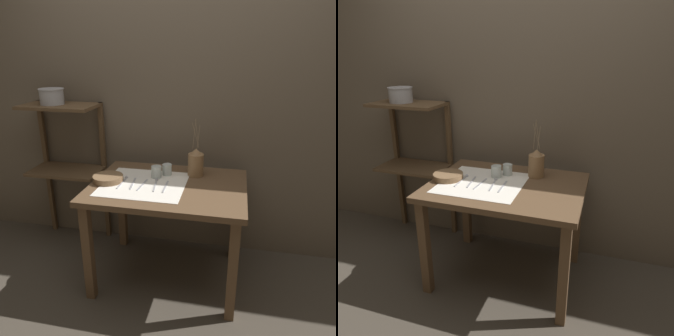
% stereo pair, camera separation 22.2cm
% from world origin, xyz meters
% --- Properties ---
extents(ground_plane, '(12.00, 12.00, 0.00)m').
position_xyz_m(ground_plane, '(0.00, 0.00, 0.00)').
color(ground_plane, '#473F35').
extents(stone_wall_back, '(7.00, 0.06, 2.40)m').
position_xyz_m(stone_wall_back, '(0.00, 0.51, 1.20)').
color(stone_wall_back, brown).
rests_on(stone_wall_back, ground_plane).
extents(wooden_table, '(1.06, 0.80, 0.75)m').
position_xyz_m(wooden_table, '(0.00, 0.00, 0.65)').
color(wooden_table, brown).
rests_on(wooden_table, ground_plane).
extents(wooden_shelf_unit, '(0.58, 0.34, 1.22)m').
position_xyz_m(wooden_shelf_unit, '(-0.93, 0.33, 0.86)').
color(wooden_shelf_unit, brown).
rests_on(wooden_shelf_unit, ground_plane).
extents(linen_cloth, '(0.57, 0.54, 0.00)m').
position_xyz_m(linen_cloth, '(-0.16, -0.03, 0.75)').
color(linen_cloth, white).
rests_on(linen_cloth, wooden_table).
extents(pitcher_with_flowers, '(0.11, 0.11, 0.43)m').
position_xyz_m(pitcher_with_flowers, '(0.16, 0.21, 0.85)').
color(pitcher_with_flowers, olive).
rests_on(pitcher_with_flowers, wooden_table).
extents(wooden_bowl, '(0.21, 0.21, 0.04)m').
position_xyz_m(wooden_bowl, '(-0.43, -0.04, 0.77)').
color(wooden_bowl, brown).
rests_on(wooden_bowl, wooden_table).
extents(glass_tumbler_near, '(0.07, 0.07, 0.09)m').
position_xyz_m(glass_tumbler_near, '(-0.11, 0.10, 0.80)').
color(glass_tumbler_near, '#B7C1BC').
rests_on(glass_tumbler_near, wooden_table).
extents(glass_tumbler_far, '(0.07, 0.07, 0.08)m').
position_xyz_m(glass_tumbler_far, '(-0.04, 0.17, 0.80)').
color(glass_tumbler_far, '#B7C1BC').
rests_on(glass_tumbler_far, wooden_table).
extents(spoon_inner, '(0.02, 0.21, 0.02)m').
position_xyz_m(spoon_inner, '(-0.32, 0.00, 0.76)').
color(spoon_inner, '#A8A8AD').
rests_on(spoon_inner, wooden_table).
extents(fork_inner, '(0.03, 0.20, 0.00)m').
position_xyz_m(fork_inner, '(-0.24, -0.05, 0.76)').
color(fork_inner, '#A8A8AD').
rests_on(fork_inner, wooden_table).
extents(knife_center, '(0.03, 0.20, 0.00)m').
position_xyz_m(knife_center, '(-0.17, -0.06, 0.76)').
color(knife_center, '#A8A8AD').
rests_on(knife_center, wooden_table).
extents(spoon_outer, '(0.04, 0.21, 0.02)m').
position_xyz_m(spoon_outer, '(-0.09, 0.01, 0.76)').
color(spoon_outer, '#A8A8AD').
rests_on(spoon_outer, wooden_table).
extents(fork_outer, '(0.02, 0.20, 0.00)m').
position_xyz_m(fork_outer, '(-0.01, -0.05, 0.76)').
color(fork_outer, '#A8A8AD').
rests_on(fork_outer, wooden_table).
extents(metal_pot_large, '(0.19, 0.19, 0.12)m').
position_xyz_m(metal_pot_large, '(-0.98, 0.29, 1.29)').
color(metal_pot_large, '#A8A8AD').
rests_on(metal_pot_large, wooden_shelf_unit).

